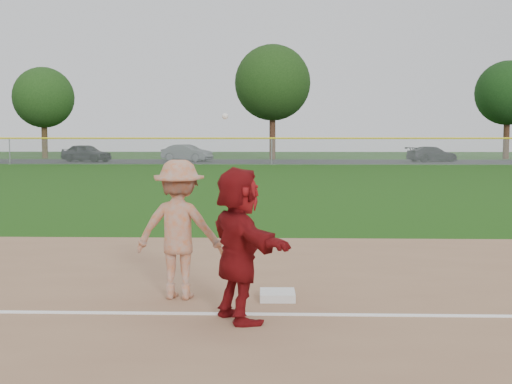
{
  "coord_description": "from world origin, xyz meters",
  "views": [
    {
      "loc": [
        0.3,
        -8.35,
        2.16
      ],
      "look_at": [
        0.0,
        1.5,
        1.3
      ],
      "focal_mm": 45.0,
      "sensor_mm": 36.0,
      "label": 1
    }
  ],
  "objects_px": {
    "first_base": "(277,295)",
    "car_left": "(86,153)",
    "base_runner": "(239,244)",
    "car_mid": "(187,153)",
    "car_right": "(432,154)"
  },
  "relations": [
    {
      "from": "first_base",
      "to": "car_left",
      "type": "bearing_deg",
      "value": 109.46
    },
    {
      "from": "base_runner",
      "to": "first_base",
      "type": "bearing_deg",
      "value": -52.76
    },
    {
      "from": "car_left",
      "to": "car_mid",
      "type": "distance_m",
      "value": 8.4
    },
    {
      "from": "base_runner",
      "to": "car_left",
      "type": "xyz_separation_m",
      "value": [
        -15.46,
        46.01,
        -0.16
      ]
    },
    {
      "from": "car_right",
      "to": "car_left",
      "type": "bearing_deg",
      "value": 72.68
    },
    {
      "from": "first_base",
      "to": "car_right",
      "type": "bearing_deg",
      "value": 74.08
    },
    {
      "from": "base_runner",
      "to": "car_left",
      "type": "distance_m",
      "value": 48.54
    },
    {
      "from": "car_left",
      "to": "base_runner",
      "type": "bearing_deg",
      "value": -138.86
    },
    {
      "from": "first_base",
      "to": "car_mid",
      "type": "height_order",
      "value": "car_mid"
    },
    {
      "from": "base_runner",
      "to": "car_right",
      "type": "height_order",
      "value": "base_runner"
    },
    {
      "from": "car_right",
      "to": "base_runner",
      "type": "bearing_deg",
      "value": 144.67
    },
    {
      "from": "car_right",
      "to": "car_mid",
      "type": "bearing_deg",
      "value": 70.33
    },
    {
      "from": "first_base",
      "to": "base_runner",
      "type": "distance_m",
      "value": 1.37
    },
    {
      "from": "car_left",
      "to": "car_mid",
      "type": "bearing_deg",
      "value": -59.73
    },
    {
      "from": "car_mid",
      "to": "car_right",
      "type": "xyz_separation_m",
      "value": [
        20.71,
        -0.16,
        -0.08
      ]
    }
  ]
}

